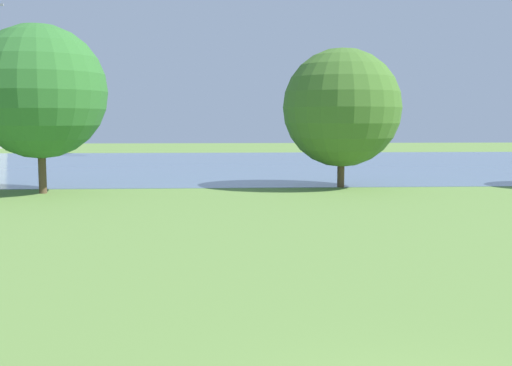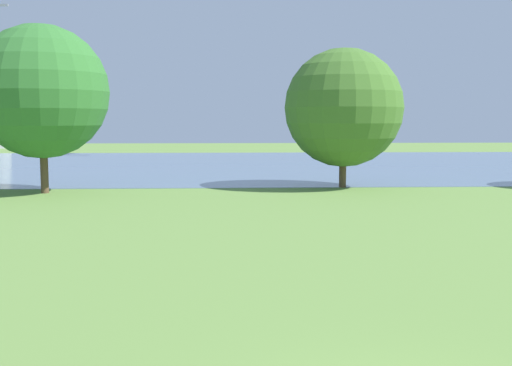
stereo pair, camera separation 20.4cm
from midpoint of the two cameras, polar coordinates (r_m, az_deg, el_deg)
The scene contains 4 objects.
ground_plane at distance 29.45m, azimuth 1.88°, elevation -2.21°, with size 160.00×160.00×0.00m, color olive.
water_surface at distance 57.25m, azimuth -0.58°, elevation 1.78°, with size 140.00×40.00×0.02m, color slate.
tree_east_near at distance 36.58m, azimuth -19.84°, elevation 8.07°, with size 7.54×7.54×9.53m.
tree_west_near at distance 37.89m, azimuth 7.91°, elevation 7.02°, with size 7.28×7.28×8.56m.
Camera 1 is at (-2.68, -7.03, 4.19)m, focal length 42.57 mm.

